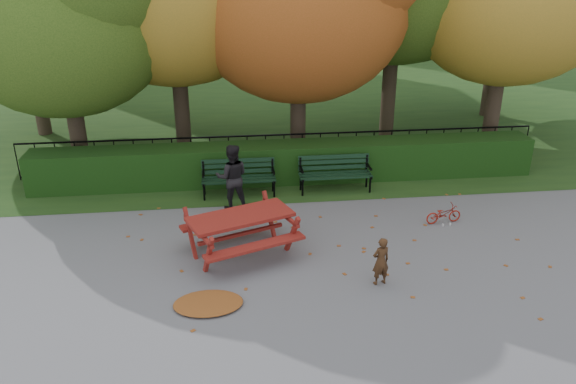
{
  "coord_description": "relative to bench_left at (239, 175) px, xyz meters",
  "views": [
    {
      "loc": [
        -1.58,
        -9.15,
        5.57
      ],
      "look_at": [
        -0.35,
        1.39,
        1.0
      ],
      "focal_mm": 35.0,
      "sensor_mm": 36.0,
      "label": 1
    }
  ],
  "objects": [
    {
      "name": "grass_strip",
      "position": [
        1.3,
        10.3,
        -0.51
      ],
      "size": [
        90.0,
        90.0,
        0.0
      ],
      "primitive_type": "plane",
      "color": "#1D3B16",
      "rests_on": "ground"
    },
    {
      "name": "adult",
      "position": [
        -0.17,
        -0.8,
        0.26
      ],
      "size": [
        0.76,
        0.6,
        1.57
      ],
      "primitive_type": "imported",
      "rotation": [
        0.0,
        0.0,
        3.14
      ],
      "color": "black",
      "rests_on": "ground"
    },
    {
      "name": "picnic_table",
      "position": [
        -0.06,
        -3.01,
        0.15
      ],
      "size": [
        2.46,
        2.24,
        0.98
      ],
      "rotation": [
        0.0,
        0.0,
        0.37
      ],
      "color": "maroon",
      "rests_on": "ground"
    },
    {
      "name": "child",
      "position": [
        2.38,
        -4.38,
        -0.06
      ],
      "size": [
        0.38,
        0.3,
        0.93
      ],
      "primitive_type": "imported",
      "rotation": [
        0.0,
        0.0,
        3.4
      ],
      "color": "#3F2614",
      "rests_on": "ground"
    },
    {
      "name": "hedge",
      "position": [
        1.3,
        0.8,
        -0.02
      ],
      "size": [
        13.0,
        0.9,
        1.0
      ],
      "primitive_type": "cube",
      "color": "black",
      "rests_on": "ground"
    },
    {
      "name": "bicycle",
      "position": [
        4.45,
        -2.12,
        -0.3
      ],
      "size": [
        0.85,
        0.38,
        0.43
      ],
      "primitive_type": "imported",
      "rotation": [
        0.0,
        0.0,
        1.69
      ],
      "color": "maroon",
      "rests_on": "ground"
    },
    {
      "name": "iron_fence",
      "position": [
        1.3,
        1.6,
        0.02
      ],
      "size": [
        14.0,
        0.04,
        1.02
      ],
      "color": "black",
      "rests_on": "ground"
    },
    {
      "name": "ground",
      "position": [
        1.3,
        -3.7,
        -0.52
      ],
      "size": [
        90.0,
        90.0,
        0.0
      ],
      "primitive_type": "plane",
      "color": "slate",
      "rests_on": "ground"
    },
    {
      "name": "bench_right",
      "position": [
        2.4,
        0.0,
        0.0
      ],
      "size": [
        1.8,
        0.57,
        0.88
      ],
      "color": "black",
      "rests_on": "ground"
    },
    {
      "name": "leaf_pile",
      "position": [
        -0.7,
        -4.71,
        -0.48
      ],
      "size": [
        1.28,
        0.95,
        0.08
      ],
      "primitive_type": "ellipsoid",
      "rotation": [
        0.0,
        0.0,
        -0.11
      ],
      "color": "brown",
      "rests_on": "ground"
    },
    {
      "name": "bench_left",
      "position": [
        0.0,
        0.0,
        0.0
      ],
      "size": [
        1.8,
        0.57,
        0.88
      ],
      "color": "black",
      "rests_on": "ground"
    },
    {
      "name": "leaf_scatter",
      "position": [
        1.3,
        -3.4,
        -0.51
      ],
      "size": [
        9.0,
        5.7,
        0.01
      ],
      "primitive_type": null,
      "color": "brown",
      "rests_on": "ground"
    }
  ]
}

